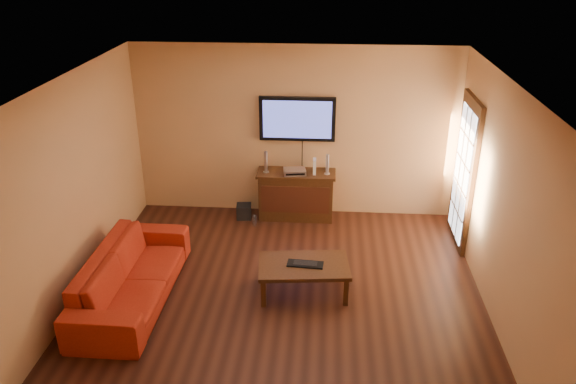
# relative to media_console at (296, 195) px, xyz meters

# --- Properties ---
(ground_plane) EXTENTS (5.00, 5.00, 0.00)m
(ground_plane) POSITION_rel_media_console_xyz_m (-0.04, -2.26, -0.39)
(ground_plane) COLOR black
(ground_plane) RESTS_ON ground
(room_walls) EXTENTS (5.00, 5.00, 5.00)m
(room_walls) POSITION_rel_media_console_xyz_m (-0.04, -1.63, 1.30)
(room_walls) COLOR tan
(room_walls) RESTS_ON ground
(french_door) EXTENTS (0.07, 1.02, 2.22)m
(french_door) POSITION_rel_media_console_xyz_m (2.42, -0.56, 0.66)
(french_door) COLOR #331B0B
(french_door) RESTS_ON ground
(media_console) EXTENTS (1.22, 0.47, 0.77)m
(media_console) POSITION_rel_media_console_xyz_m (0.00, 0.00, 0.00)
(media_console) COLOR #331B0B
(media_console) RESTS_ON ground
(television) EXTENTS (1.17, 0.08, 0.69)m
(television) POSITION_rel_media_console_xyz_m (0.00, 0.19, 1.19)
(television) COLOR black
(television) RESTS_ON ground
(coffee_table) EXTENTS (1.18, 0.78, 0.42)m
(coffee_table) POSITION_rel_media_console_xyz_m (0.23, -2.10, -0.02)
(coffee_table) COLOR #331B0B
(coffee_table) RESTS_ON ground
(sofa) EXTENTS (0.68, 2.27, 0.88)m
(sofa) POSITION_rel_media_console_xyz_m (-1.88, -2.38, 0.05)
(sofa) COLOR #AA2712
(sofa) RESTS_ON ground
(speaker_left) EXTENTS (0.09, 0.09, 0.34)m
(speaker_left) POSITION_rel_media_console_xyz_m (-0.47, -0.03, 0.54)
(speaker_left) COLOR silver
(speaker_left) RESTS_ON media_console
(speaker_right) EXTENTS (0.09, 0.09, 0.32)m
(speaker_right) POSITION_rel_media_console_xyz_m (0.48, -0.03, 0.53)
(speaker_right) COLOR silver
(speaker_right) RESTS_ON media_console
(av_receiver) EXTENTS (0.37, 0.29, 0.08)m
(av_receiver) POSITION_rel_media_console_xyz_m (-0.02, -0.05, 0.42)
(av_receiver) COLOR silver
(av_receiver) RESTS_ON media_console
(game_console) EXTENTS (0.05, 0.17, 0.23)m
(game_console) POSITION_rel_media_console_xyz_m (0.28, -0.01, 0.50)
(game_console) COLOR white
(game_console) RESTS_ON media_console
(subwoofer) EXTENTS (0.25, 0.25, 0.23)m
(subwoofer) POSITION_rel_media_console_xyz_m (-0.83, -0.10, -0.28)
(subwoofer) COLOR black
(subwoofer) RESTS_ON ground
(bottle) EXTENTS (0.07, 0.07, 0.19)m
(bottle) POSITION_rel_media_console_xyz_m (-0.63, -0.36, -0.30)
(bottle) COLOR white
(bottle) RESTS_ON ground
(keyboard) EXTENTS (0.46, 0.20, 0.03)m
(keyboard) POSITION_rel_media_console_xyz_m (0.24, -2.12, 0.04)
(keyboard) COLOR black
(keyboard) RESTS_ON coffee_table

